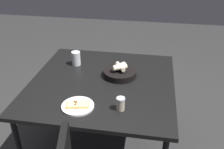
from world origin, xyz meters
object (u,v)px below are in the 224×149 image
at_px(bread_basket, 120,72).
at_px(beer_glass, 76,59).
at_px(pepper_shaker, 121,104).
at_px(pizza_plate, 78,106).
at_px(dining_table, 102,87).

distance_m(bread_basket, beer_glass, 0.43).
bearing_deg(bread_basket, beer_glass, -18.62).
distance_m(beer_glass, pepper_shaker, 0.77).
height_order(bread_basket, beer_glass, beer_glass).
relative_size(bread_basket, pepper_shaker, 2.94).
height_order(pizza_plate, bread_basket, bread_basket).
xyz_separation_m(pizza_plate, bread_basket, (-0.22, -0.48, 0.02)).
bearing_deg(pizza_plate, beer_glass, -72.46).
height_order(bread_basket, pepper_shaker, bread_basket).
distance_m(dining_table, beer_glass, 0.39).
bearing_deg(beer_glass, pepper_shaker, 129.17).
xyz_separation_m(bread_basket, pepper_shaker, (-0.07, 0.46, 0.01)).
height_order(dining_table, bread_basket, bread_basket).
relative_size(dining_table, bread_basket, 4.23).
bearing_deg(dining_table, beer_glass, -40.58).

